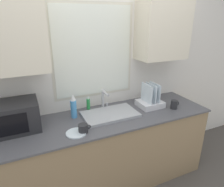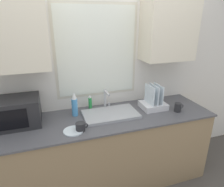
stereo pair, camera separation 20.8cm
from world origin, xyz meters
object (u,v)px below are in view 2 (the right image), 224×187
soap_bottle (90,104)px  mug_near_sink (81,127)px  spray_bottle (75,105)px  faucet (106,98)px  dish_rack (153,103)px  microwave (17,112)px

soap_bottle → mug_near_sink: size_ratio=1.43×
spray_bottle → soap_bottle: spray_bottle is taller
faucet → dish_rack: 0.57m
faucet → microwave: 0.96m
dish_rack → microwave: bearing=176.7°
dish_rack → mug_near_sink: (-0.92, -0.24, -0.03)m
dish_rack → soap_bottle: size_ratio=1.66×
mug_near_sink → microwave: bearing=150.6°
faucet → mug_near_sink: size_ratio=1.93×
spray_bottle → microwave: bearing=-178.4°
soap_bottle → faucet: bearing=-7.4°
spray_bottle → mug_near_sink: 0.35m
faucet → spray_bottle: 0.38m
microwave → mug_near_sink: bearing=-29.4°
spray_bottle → soap_bottle: bearing=24.2°
soap_bottle → dish_rack: bearing=-14.5°
faucet → dish_rack: (0.54, -0.16, -0.07)m
dish_rack → spray_bottle: bearing=173.7°
dish_rack → faucet: bearing=163.1°
microwave → spray_bottle: size_ratio=1.64×
microwave → spray_bottle: (0.58, 0.02, -0.01)m
mug_near_sink → dish_rack: bearing=14.6°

